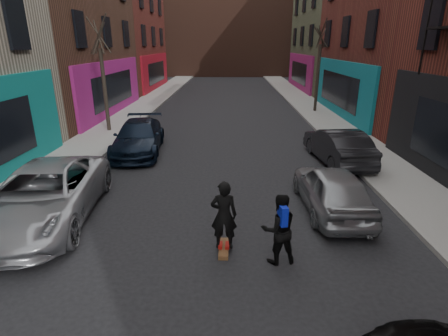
{
  "coord_description": "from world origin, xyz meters",
  "views": [
    {
      "loc": [
        0.33,
        -0.29,
        4.52
      ],
      "look_at": [
        0.18,
        7.89,
        1.6
      ],
      "focal_mm": 28.0,
      "sensor_mm": 36.0,
      "label": 1
    }
  ],
  "objects_px": {
    "tree_left_far": "(102,67)",
    "skateboarder": "(224,215)",
    "parked_right_end": "(337,146)",
    "skateboard": "(224,249)",
    "tree_right_far": "(319,59)",
    "parked_right_far": "(331,189)",
    "parked_left_far": "(44,195)",
    "parked_left_end": "(139,137)",
    "pedestrian": "(279,229)"
  },
  "relations": [
    {
      "from": "tree_right_far",
      "to": "parked_right_far",
      "type": "relative_size",
      "value": 1.75
    },
    {
      "from": "tree_right_far",
      "to": "pedestrian",
      "type": "distance_m",
      "value": 18.56
    },
    {
      "from": "parked_left_far",
      "to": "parked_right_end",
      "type": "distance_m",
      "value": 10.49
    },
    {
      "from": "tree_right_far",
      "to": "pedestrian",
      "type": "bearing_deg",
      "value": -105.23
    },
    {
      "from": "parked_right_end",
      "to": "pedestrian",
      "type": "height_order",
      "value": "pedestrian"
    },
    {
      "from": "tree_right_far",
      "to": "parked_right_end",
      "type": "bearing_deg",
      "value": -98.38
    },
    {
      "from": "parked_right_end",
      "to": "skateboard",
      "type": "distance_m",
      "value": 7.84
    },
    {
      "from": "parked_left_end",
      "to": "parked_right_far",
      "type": "distance_m",
      "value": 8.8
    },
    {
      "from": "tree_right_far",
      "to": "skateboarder",
      "type": "bearing_deg",
      "value": -109.11
    },
    {
      "from": "tree_left_far",
      "to": "parked_right_end",
      "type": "distance_m",
      "value": 12.14
    },
    {
      "from": "pedestrian",
      "to": "skateboard",
      "type": "bearing_deg",
      "value": -30.1
    },
    {
      "from": "parked_left_end",
      "to": "tree_left_far",
      "type": "bearing_deg",
      "value": 119.71
    },
    {
      "from": "tree_left_far",
      "to": "tree_right_far",
      "type": "bearing_deg",
      "value": 25.82
    },
    {
      "from": "tree_left_far",
      "to": "parked_right_far",
      "type": "distance_m",
      "value": 13.4
    },
    {
      "from": "skateboard",
      "to": "parked_right_end",
      "type": "bearing_deg",
      "value": 57.13
    },
    {
      "from": "parked_left_far",
      "to": "parked_right_far",
      "type": "height_order",
      "value": "parked_left_far"
    },
    {
      "from": "parked_left_far",
      "to": "parked_right_far",
      "type": "xyz_separation_m",
      "value": [
        7.8,
        0.74,
        -0.08
      ]
    },
    {
      "from": "parked_left_end",
      "to": "skateboarder",
      "type": "relative_size",
      "value": 2.89
    },
    {
      "from": "parked_left_far",
      "to": "skateboarder",
      "type": "relative_size",
      "value": 3.28
    },
    {
      "from": "pedestrian",
      "to": "parked_right_far",
      "type": "bearing_deg",
      "value": -137.08
    },
    {
      "from": "pedestrian",
      "to": "parked_left_far",
      "type": "bearing_deg",
      "value": -28.53
    },
    {
      "from": "parked_left_end",
      "to": "skateboarder",
      "type": "height_order",
      "value": "skateboarder"
    },
    {
      "from": "tree_right_far",
      "to": "parked_left_end",
      "type": "bearing_deg",
      "value": -135.65
    },
    {
      "from": "parked_right_far",
      "to": "skateboarder",
      "type": "relative_size",
      "value": 2.39
    },
    {
      "from": "parked_left_far",
      "to": "skateboarder",
      "type": "xyz_separation_m",
      "value": [
        4.8,
        -1.43,
        0.17
      ]
    },
    {
      "from": "tree_left_far",
      "to": "parked_left_far",
      "type": "xyz_separation_m",
      "value": [
        1.6,
        -9.89,
        -2.64
      ]
    },
    {
      "from": "parked_left_end",
      "to": "skateboarder",
      "type": "distance_m",
      "value": 8.6
    },
    {
      "from": "tree_left_far",
      "to": "skateboard",
      "type": "distance_m",
      "value": 13.42
    },
    {
      "from": "skateboard",
      "to": "tree_left_far",
      "type": "bearing_deg",
      "value": 120.87
    },
    {
      "from": "parked_right_end",
      "to": "skateboard",
      "type": "relative_size",
      "value": 5.28
    },
    {
      "from": "tree_left_far",
      "to": "parked_left_end",
      "type": "distance_m",
      "value": 5.19
    },
    {
      "from": "parked_right_far",
      "to": "parked_right_end",
      "type": "height_order",
      "value": "parked_right_end"
    },
    {
      "from": "parked_right_far",
      "to": "pedestrian",
      "type": "bearing_deg",
      "value": 52.96
    },
    {
      "from": "tree_left_far",
      "to": "pedestrian",
      "type": "bearing_deg",
      "value": -57.1
    },
    {
      "from": "tree_right_far",
      "to": "parked_right_end",
      "type": "relative_size",
      "value": 1.61
    },
    {
      "from": "parked_left_end",
      "to": "skateboard",
      "type": "distance_m",
      "value": 8.62
    },
    {
      "from": "tree_left_far",
      "to": "parked_right_far",
      "type": "relative_size",
      "value": 1.67
    },
    {
      "from": "parked_left_end",
      "to": "pedestrian",
      "type": "xyz_separation_m",
      "value": [
        5.03,
        -8.08,
        0.12
      ]
    },
    {
      "from": "parked_right_end",
      "to": "parked_left_far",
      "type": "bearing_deg",
      "value": 22.61
    },
    {
      "from": "tree_right_far",
      "to": "skateboarder",
      "type": "distance_m",
      "value": 18.51
    },
    {
      "from": "parked_right_far",
      "to": "skateboarder",
      "type": "distance_m",
      "value": 3.71
    },
    {
      "from": "tree_right_far",
      "to": "parked_right_far",
      "type": "xyz_separation_m",
      "value": [
        -3.0,
        -15.16,
        -2.87
      ]
    },
    {
      "from": "tree_left_far",
      "to": "parked_left_far",
      "type": "relative_size",
      "value": 1.22
    },
    {
      "from": "parked_left_end",
      "to": "skateboarder",
      "type": "xyz_separation_m",
      "value": [
        3.85,
        -7.69,
        0.23
      ]
    },
    {
      "from": "parked_right_far",
      "to": "parked_right_end",
      "type": "bearing_deg",
      "value": -109.59
    },
    {
      "from": "tree_left_far",
      "to": "skateboarder",
      "type": "xyz_separation_m",
      "value": [
        6.4,
        -11.32,
        -2.47
      ]
    },
    {
      "from": "parked_left_end",
      "to": "parked_left_far",
      "type": "bearing_deg",
      "value": -103.92
    },
    {
      "from": "tree_right_far",
      "to": "pedestrian",
      "type": "relative_size",
      "value": 4.27
    },
    {
      "from": "parked_left_far",
      "to": "parked_left_end",
      "type": "height_order",
      "value": "parked_left_far"
    },
    {
      "from": "parked_right_end",
      "to": "skateboard",
      "type": "height_order",
      "value": "parked_right_end"
    }
  ]
}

